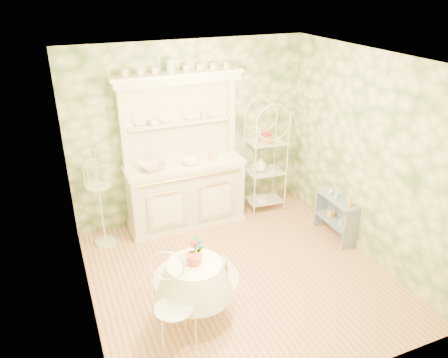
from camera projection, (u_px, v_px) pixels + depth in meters
name	position (u px, v px, depth m)	size (l,w,h in m)	color
floor	(239.00, 275.00, 5.59)	(3.60, 3.60, 0.00)	tan
ceiling	(243.00, 60.00, 4.44)	(3.60, 3.60, 0.00)	white
wall_left	(78.00, 210.00, 4.38)	(3.60, 3.60, 0.00)	beige
wall_right	(367.00, 157.00, 5.64)	(3.60, 3.60, 0.00)	beige
wall_back	(190.00, 133.00, 6.52)	(3.60, 3.60, 0.00)	beige
wall_front	(334.00, 268.00, 3.51)	(3.60, 3.60, 0.00)	beige
kitchen_dresser	(184.00, 154.00, 6.30)	(1.87, 0.61, 2.29)	silver
bakers_rack	(266.00, 157.00, 6.85)	(0.56, 0.40, 1.79)	white
side_shelf	(336.00, 219.00, 6.32)	(0.25, 0.67, 0.57)	#7988A8
round_table	(195.00, 294.00, 4.80)	(0.55, 0.55, 0.61)	white
cafe_chair	(174.00, 308.00, 4.38)	(0.42, 0.42, 0.92)	white
birdcage_stand	(100.00, 202.00, 5.98)	(0.32, 0.32, 1.34)	white
floor_basket	(214.00, 267.00, 5.57)	(0.34, 0.34, 0.22)	#B07B4E
lace_rug	(196.00, 277.00, 5.55)	(1.10, 1.10, 0.01)	white
bowl_floral	(153.00, 169.00, 6.12)	(0.34, 0.34, 0.08)	white
bowl_white	(191.00, 164.00, 6.31)	(0.26, 0.26, 0.08)	white
cup_left	(153.00, 123.00, 6.10)	(0.11, 0.11, 0.09)	white
cup_right	(205.00, 117.00, 6.37)	(0.11, 0.11, 0.10)	white
potted_geranium	(197.00, 251.00, 4.60)	(0.15, 0.11, 0.29)	#3F7238
bottle_amber	(350.00, 202.00, 5.94)	(0.07, 0.07, 0.18)	gold
bottle_blue	(337.00, 195.00, 6.19)	(0.05, 0.05, 0.11)	#84A6D1
bottle_glass	(331.00, 192.00, 6.31)	(0.08, 0.08, 0.10)	silver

